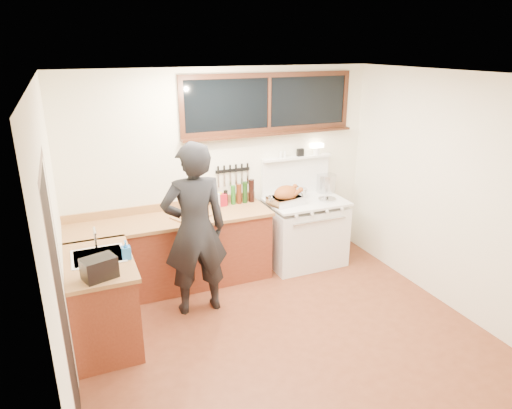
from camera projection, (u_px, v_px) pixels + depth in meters
name	position (u px, v px, depth m)	size (l,w,h in m)	color
ground_plane	(283.00, 335.00, 4.74)	(4.00, 3.50, 0.02)	brown
room_shell	(287.00, 182.00, 4.19)	(4.10, 3.60, 2.65)	white
counter_back	(173.00, 252.00, 5.55)	(2.44, 0.64, 1.00)	maroon
counter_left	(102.00, 301.00, 4.51)	(0.64, 1.09, 0.90)	maroon
sink_unit	(99.00, 261.00, 4.45)	(0.50, 0.45, 0.37)	white
vintage_stove	(304.00, 230.00, 6.18)	(1.02, 0.74, 1.58)	white
back_window	(269.00, 110.00, 5.77)	(2.32, 0.13, 0.77)	black
left_doorway	(64.00, 313.00, 3.17)	(0.02, 1.04, 2.17)	black
knife_strip	(233.00, 171.00, 5.84)	(0.46, 0.03, 0.28)	black
man	(195.00, 230.00, 4.89)	(0.73, 0.49, 1.93)	black
soap_bottle	(126.00, 250.00, 4.35)	(0.08, 0.09, 0.19)	#297ACE
toaster	(99.00, 268.00, 3.99)	(0.33, 0.27, 0.20)	black
cutting_board	(191.00, 213.00, 5.42)	(0.50, 0.45, 0.14)	#A27040
roast_turkey	(286.00, 196.00, 5.86)	(0.47, 0.37, 0.24)	silver
stockpot	(326.00, 183.00, 6.33)	(0.31, 0.31, 0.25)	silver
saucepan	(301.00, 193.00, 6.13)	(0.18, 0.29, 0.12)	silver
pot_lid	(327.00, 199.00, 6.03)	(0.30, 0.30, 0.04)	silver
coffee_tin	(222.00, 200.00, 5.79)	(0.11, 0.09, 0.16)	maroon
pitcher	(216.00, 201.00, 5.70)	(0.10, 0.10, 0.19)	white
bottle_cluster	(239.00, 194.00, 5.87)	(0.50, 0.07, 0.30)	black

